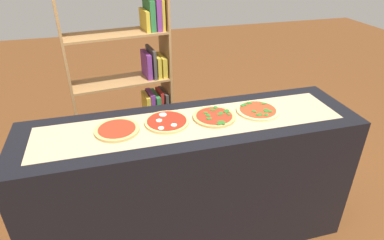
# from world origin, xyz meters

# --- Properties ---
(ground_plane) EXTENTS (12.00, 12.00, 0.00)m
(ground_plane) POSITION_xyz_m (0.00, 0.00, 0.00)
(ground_plane) COLOR brown
(counter) EXTENTS (2.09, 0.58, 0.95)m
(counter) POSITION_xyz_m (0.00, 0.00, 0.47)
(counter) COLOR black
(counter) RESTS_ON ground_plane
(parchment_paper) EXTENTS (1.85, 0.38, 0.00)m
(parchment_paper) POSITION_xyz_m (0.00, 0.00, 0.95)
(parchment_paper) COLOR tan
(parchment_paper) RESTS_ON counter
(pizza_plain_0) EXTENTS (0.26, 0.26, 0.02)m
(pizza_plain_0) POSITION_xyz_m (-0.44, 0.02, 0.96)
(pizza_plain_0) COLOR tan
(pizza_plain_0) RESTS_ON parchment_paper
(pizza_mozzarella_1) EXTENTS (0.27, 0.27, 0.02)m
(pizza_mozzarella_1) POSITION_xyz_m (-0.15, 0.03, 0.96)
(pizza_mozzarella_1) COLOR #DBB26B
(pizza_mozzarella_1) RESTS_ON parchment_paper
(pizza_spinach_2) EXTENTS (0.26, 0.26, 0.02)m
(pizza_spinach_2) POSITION_xyz_m (0.15, 0.02, 0.96)
(pizza_spinach_2) COLOR tan
(pizza_spinach_2) RESTS_ON parchment_paper
(pizza_spinach_3) EXTENTS (0.27, 0.27, 0.02)m
(pizza_spinach_3) POSITION_xyz_m (0.44, 0.03, 0.96)
(pizza_spinach_3) COLOR #E5C17F
(pizza_spinach_3) RESTS_ON parchment_paper
(bookshelf) EXTENTS (0.88, 0.40, 1.66)m
(bookshelf) POSITION_xyz_m (-0.22, 1.08, 0.80)
(bookshelf) COLOR #A87A47
(bookshelf) RESTS_ON ground_plane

